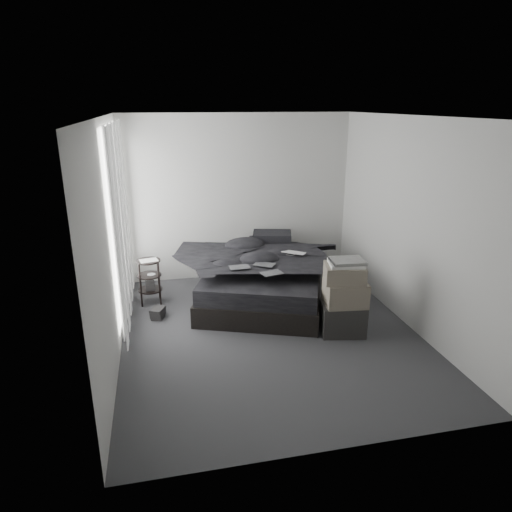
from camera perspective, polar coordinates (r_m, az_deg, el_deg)
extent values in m
cube|color=#323235|center=(5.81, 1.71, -9.52)|extent=(3.60, 4.20, 0.01)
cube|color=white|center=(5.12, 2.00, 17.05)|extent=(3.60, 4.20, 0.01)
cube|color=beige|center=(7.32, -2.20, 7.28)|extent=(3.60, 0.01, 2.60)
cube|color=beige|center=(3.45, 10.44, -6.45)|extent=(3.60, 0.01, 2.60)
cube|color=beige|center=(5.20, -17.79, 1.62)|extent=(0.01, 4.20, 2.60)
cube|color=beige|center=(6.01, 18.77, 3.76)|extent=(0.01, 4.20, 2.60)
cube|color=white|center=(6.05, -16.97, 4.53)|extent=(0.02, 2.00, 2.30)
cube|color=white|center=(6.06, -16.44, 3.92)|extent=(0.06, 2.12, 2.48)
cube|color=black|center=(6.67, 1.03, -4.26)|extent=(2.25, 2.55, 0.29)
cube|color=black|center=(6.58, 1.04, -2.19)|extent=(2.17, 2.48, 0.23)
imported|color=black|center=(6.45, 1.00, -0.38)|extent=(2.11, 2.25, 0.25)
cube|color=black|center=(7.30, 1.46, 1.48)|extent=(0.75, 0.63, 0.14)
cube|color=black|center=(7.23, 2.02, 2.46)|extent=(0.68, 0.55, 0.13)
imported|color=silver|center=(6.47, 4.57, 0.90)|extent=(0.40, 0.38, 0.03)
cube|color=black|center=(5.96, -2.08, -0.71)|extent=(0.27, 0.18, 0.01)
cube|color=black|center=(6.06, 1.06, -0.31)|extent=(0.32, 0.29, 0.01)
cube|color=black|center=(5.75, 2.00, -1.31)|extent=(0.30, 0.24, 0.01)
cylinder|color=black|center=(6.68, -13.14, -3.15)|extent=(0.36, 0.36, 0.63)
cube|color=white|center=(6.57, -13.26, -0.57)|extent=(0.28, 0.23, 0.01)
cube|color=black|center=(6.28, -12.17, -6.93)|extent=(0.21, 0.25, 0.15)
cube|color=black|center=(5.83, 10.76, -7.63)|extent=(0.60, 0.51, 0.39)
cube|color=#696053|center=(5.68, 11.11, -4.56)|extent=(0.54, 0.45, 0.30)
cube|color=#696053|center=(5.59, 11.01, -2.14)|extent=(0.55, 0.48, 0.21)
cube|color=silver|center=(5.55, 11.21, -0.94)|extent=(0.46, 0.39, 0.04)
cube|color=silver|center=(5.53, 11.37, -0.61)|extent=(0.42, 0.34, 0.04)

